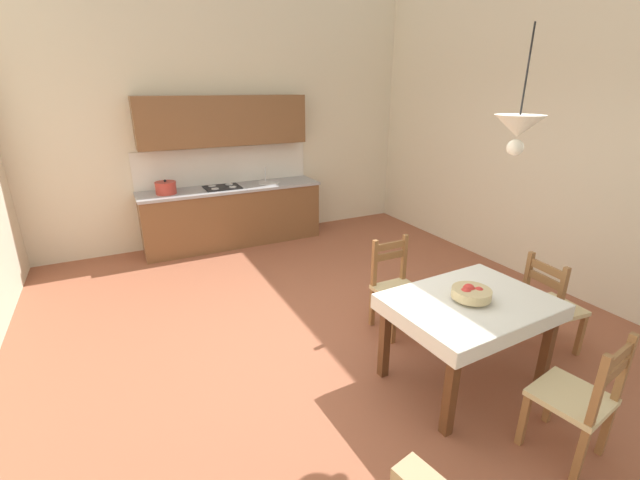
% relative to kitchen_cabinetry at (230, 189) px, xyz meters
% --- Properties ---
extents(ground_plane, '(6.42, 7.19, 0.10)m').
position_rel_kitchen_cabinetry_xyz_m(ground_plane, '(0.15, -3.02, -0.91)').
color(ground_plane, '#99563D').
extents(wall_back, '(6.42, 0.12, 4.08)m').
position_rel_kitchen_cabinetry_xyz_m(wall_back, '(0.15, 0.33, 1.19)').
color(wall_back, beige).
rests_on(wall_back, ground_plane).
extents(wall_right, '(0.12, 7.19, 4.08)m').
position_rel_kitchen_cabinetry_xyz_m(wall_right, '(3.12, -3.02, 1.19)').
color(wall_right, beige).
rests_on(wall_right, ground_plane).
extents(kitchen_cabinetry, '(2.69, 0.63, 2.20)m').
position_rel_kitchen_cabinetry_xyz_m(kitchen_cabinetry, '(0.00, 0.00, 0.00)').
color(kitchen_cabinetry, brown).
rests_on(kitchen_cabinetry, ground_plane).
extents(dining_table, '(1.29, 0.97, 0.75)m').
position_rel_kitchen_cabinetry_xyz_m(dining_table, '(0.79, -4.09, -0.24)').
color(dining_table, '#56331C').
rests_on(dining_table, ground_plane).
extents(dining_chair_camera_side, '(0.48, 0.48, 0.93)m').
position_rel_kitchen_cabinetry_xyz_m(dining_chair_camera_side, '(0.87, -4.97, -0.41)').
color(dining_chair_camera_side, '#D1BC89').
rests_on(dining_chair_camera_side, ground_plane).
extents(dining_chair_window_side, '(0.46, 0.46, 0.93)m').
position_rel_kitchen_cabinetry_xyz_m(dining_chair_window_side, '(1.79, -4.10, -0.41)').
color(dining_chair_window_side, '#D1BC89').
rests_on(dining_chair_window_side, ground_plane).
extents(dining_chair_kitchen_side, '(0.42, 0.42, 0.93)m').
position_rel_kitchen_cabinetry_xyz_m(dining_chair_kitchen_side, '(0.78, -3.17, -0.41)').
color(dining_chair_kitchen_side, '#D1BC89').
rests_on(dining_chair_kitchen_side, ground_plane).
extents(fruit_bowl, '(0.30, 0.30, 0.12)m').
position_rel_kitchen_cabinetry_xyz_m(fruit_bowl, '(0.78, -4.09, -0.04)').
color(fruit_bowl, tan).
rests_on(fruit_bowl, dining_table).
extents(pendant_lamp, '(0.32, 0.32, 0.80)m').
position_rel_kitchen_cabinetry_xyz_m(pendant_lamp, '(0.86, -4.21, 1.21)').
color(pendant_lamp, black).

